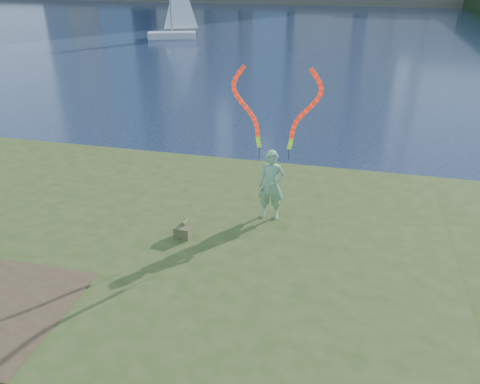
# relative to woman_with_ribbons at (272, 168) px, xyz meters

# --- Properties ---
(ground) EXTENTS (320.00, 320.00, 0.00)m
(ground) POSITION_rel_woman_with_ribbons_xyz_m (-2.57, -1.66, -2.19)
(ground) COLOR #17233B
(ground) RESTS_ON ground
(grassy_knoll) EXTENTS (20.00, 18.00, 0.80)m
(grassy_knoll) POSITION_rel_woman_with_ribbons_xyz_m (-2.57, -3.95, -1.85)
(grassy_knoll) COLOR #394819
(grassy_knoll) RESTS_ON ground
(woman_with_ribbons) EXTENTS (2.14, 0.48, 4.21)m
(woman_with_ribbons) POSITION_rel_woman_with_ribbons_xyz_m (0.00, 0.00, 0.00)
(woman_with_ribbons) COLOR #15661B
(woman_with_ribbons) RESTS_ON grassy_knoll
(canvas_bag) EXTENTS (0.41, 0.46, 0.37)m
(canvas_bag) POSITION_rel_woman_with_ribbons_xyz_m (-1.90, -1.49, -1.24)
(canvas_bag) COLOR #424B25
(canvas_bag) RESTS_ON grassy_knoll
(sailboat) EXTENTS (4.84, 2.90, 7.38)m
(sailboat) POSITION_rel_woman_with_ribbons_xyz_m (-15.38, 33.82, -0.92)
(sailboat) COLOR silver
(sailboat) RESTS_ON ground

